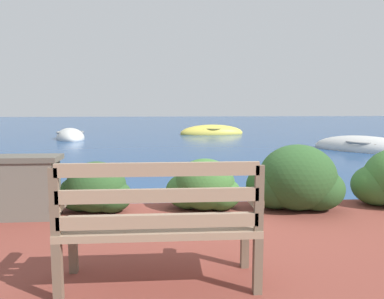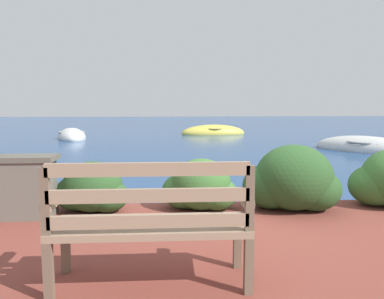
{
  "view_description": "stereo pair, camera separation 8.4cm",
  "coord_description": "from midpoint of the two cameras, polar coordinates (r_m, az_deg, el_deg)",
  "views": [
    {
      "loc": [
        -0.94,
        -4.84,
        1.53
      ],
      "look_at": [
        -0.23,
        5.18,
        0.29
      ],
      "focal_mm": 35.0,
      "sensor_mm": 36.0,
      "label": 1
    },
    {
      "loc": [
        -0.86,
        -4.84,
        1.53
      ],
      "look_at": [
        -0.23,
        5.18,
        0.29
      ],
      "focal_mm": 35.0,
      "sensor_mm": 36.0,
      "label": 2
    }
  ],
  "objects": [
    {
      "name": "hedge_clump_right",
      "position": [
        4.8,
        15.04,
        -4.72
      ],
      "size": [
        1.19,
        0.86,
        0.81
      ],
      "color": "#284C23",
      "rests_on": "patio_terrace"
    },
    {
      "name": "rowboat_mid",
      "position": [
        17.12,
        -18.18,
        1.77
      ],
      "size": [
        1.96,
        2.93,
        0.83
      ],
      "rotation": [
        0.0,
        0.0,
        5.04
      ],
      "color": "silver",
      "rests_on": "ground_plane"
    },
    {
      "name": "ground_plane",
      "position": [
        5.16,
        6.29,
        -10.26
      ],
      "size": [
        80.0,
        80.0,
        0.0
      ],
      "color": "navy"
    },
    {
      "name": "park_bench",
      "position": [
        2.7,
        -5.89,
        -10.75
      ],
      "size": [
        1.42,
        0.48,
        0.93
      ],
      "rotation": [
        0.0,
        0.0,
        0.11
      ],
      "color": "brown",
      "rests_on": "patio_terrace"
    },
    {
      "name": "rowboat_nearest",
      "position": [
        13.4,
        24.5,
        0.14
      ],
      "size": [
        3.11,
        3.31,
        0.85
      ],
      "rotation": [
        0.0,
        0.0,
        5.43
      ],
      "color": "silver",
      "rests_on": "ground_plane"
    },
    {
      "name": "hedge_clump_centre",
      "position": [
        4.66,
        1.27,
        -5.79
      ],
      "size": [
        0.93,
        0.67,
        0.63
      ],
      "color": "#38662D",
      "rests_on": "patio_terrace"
    },
    {
      "name": "rowboat_far",
      "position": [
        18.79,
        2.91,
        2.55
      ],
      "size": [
        3.26,
        1.45,
        0.84
      ],
      "rotation": [
        0.0,
        0.0,
        3.23
      ],
      "color": "#DBC64C",
      "rests_on": "ground_plane"
    },
    {
      "name": "hedge_clump_left",
      "position": [
        4.71,
        -15.0,
        -5.99
      ],
      "size": [
        0.9,
        0.65,
        0.61
      ],
      "color": "#284C23",
      "rests_on": "patio_terrace"
    }
  ]
}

